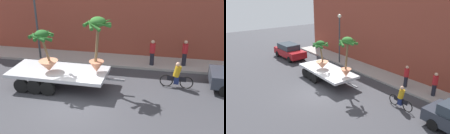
% 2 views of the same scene
% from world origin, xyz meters
% --- Properties ---
extents(ground_plane, '(60.00, 60.00, 0.00)m').
position_xyz_m(ground_plane, '(0.00, 0.00, 0.00)').
color(ground_plane, '#38383D').
extents(sidewalk, '(24.00, 2.20, 0.15)m').
position_xyz_m(sidewalk, '(0.00, 6.10, 0.07)').
color(sidewalk, '#A39E99').
rests_on(sidewalk, ground).
extents(building_facade, '(24.00, 1.20, 7.57)m').
position_xyz_m(building_facade, '(0.00, 7.80, 3.79)').
color(building_facade, brown).
rests_on(building_facade, ground).
extents(flatbed_trailer, '(6.42, 2.48, 0.98)m').
position_xyz_m(flatbed_trailer, '(-1.76, 1.80, 0.76)').
color(flatbed_trailer, '#B7BABF').
rests_on(flatbed_trailer, ground).
extents(potted_palm_rear, '(1.56, 1.52, 3.03)m').
position_xyz_m(potted_palm_rear, '(0.67, 2.05, 2.76)').
color(potted_palm_rear, '#C17251').
rests_on(potted_palm_rear, flatbed_trailer).
extents(potted_palm_middle, '(1.44, 1.51, 2.30)m').
position_xyz_m(potted_palm_middle, '(-2.11, 1.66, 2.05)').
color(potted_palm_middle, tan).
rests_on(potted_palm_middle, flatbed_trailer).
extents(cyclist, '(1.84, 0.37, 1.54)m').
position_xyz_m(cyclist, '(4.94, 2.94, 0.67)').
color(cyclist, black).
rests_on(cyclist, ground).
extents(trailing_car, '(4.35, 1.99, 1.58)m').
position_xyz_m(trailing_car, '(-9.27, 2.20, 0.83)').
color(trailing_car, maroon).
rests_on(trailing_car, ground).
extents(pedestrian_near_gate, '(0.36, 0.36, 1.71)m').
position_xyz_m(pedestrian_near_gate, '(3.43, 5.58, 1.04)').
color(pedestrian_near_gate, black).
rests_on(pedestrian_near_gate, sidewalk).
extents(pedestrian_far_left, '(0.36, 0.36, 1.71)m').
position_xyz_m(pedestrian_far_left, '(5.49, 5.90, 1.04)').
color(pedestrian_far_left, black).
rests_on(pedestrian_far_left, sidewalk).
extents(street_lamp, '(0.36, 0.36, 4.83)m').
position_xyz_m(street_lamp, '(-4.31, 5.30, 3.23)').
color(street_lamp, '#383D42').
rests_on(street_lamp, sidewalk).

